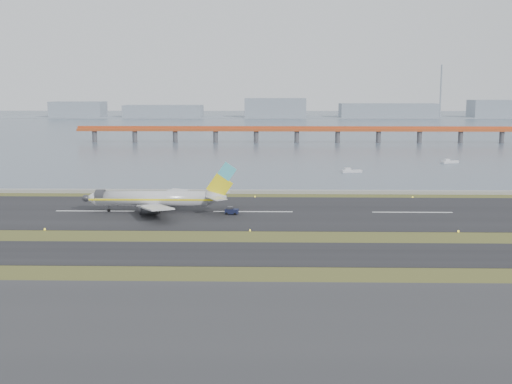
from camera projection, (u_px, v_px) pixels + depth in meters
ground at (249, 239)px, 131.85m from camera, size 1000.00×1000.00×0.00m
apron_strip at (234, 343)px, 77.53m from camera, size 1000.00×50.00×0.10m
taxiway_strip at (247, 254)px, 119.99m from camera, size 1000.00×18.00×0.10m
runway_strip at (253, 212)px, 161.47m from camera, size 1000.00×45.00×0.10m
seawall at (256, 192)px, 191.02m from camera, size 1000.00×2.50×1.00m
bay_water at (266, 124)px, 586.11m from camera, size 1400.00×800.00×1.30m
red_pier at (297, 130)px, 377.16m from camera, size 260.00×5.00×10.20m
far_shoreline at (278, 112)px, 742.87m from camera, size 1400.00×80.00×60.50m
airliner at (158, 199)px, 160.76m from camera, size 38.52×32.89×12.80m
pushback_tug at (231, 211)px, 157.90m from camera, size 3.41×2.39×2.00m
workboat_near at (351, 171)px, 239.88m from camera, size 7.71×3.48×1.80m
workboat_far at (449, 162)px, 270.97m from camera, size 8.04×5.22×1.87m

